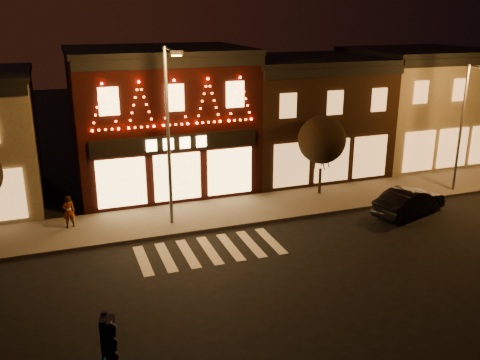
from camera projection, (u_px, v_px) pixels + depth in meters
ground at (240, 293)px, 19.94m from camera, size 120.00×120.00×0.00m
sidewalk_far at (224, 212)px, 27.71m from camera, size 44.00×4.00×0.15m
building_pulp at (160, 118)px, 31.15m from camera, size 10.20×8.34×8.30m
building_right_a at (303, 115)px, 34.36m from camera, size 9.20×8.28×7.50m
building_right_b at (416, 104)px, 37.23m from camera, size 9.20×8.28×7.80m
streetlamp_mid at (169, 125)px, 24.42m from camera, size 0.56×1.98×8.61m
streetlamp_right at (465, 119)px, 29.54m from camera, size 0.47×1.67×7.31m
tree_right at (322, 140)px, 29.46m from camera, size 2.72×2.72×4.55m
dark_sedan at (409, 202)px, 27.42m from camera, size 4.70×2.85×1.46m
pedestrian at (69, 212)px, 25.39m from camera, size 0.67×0.50×1.65m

